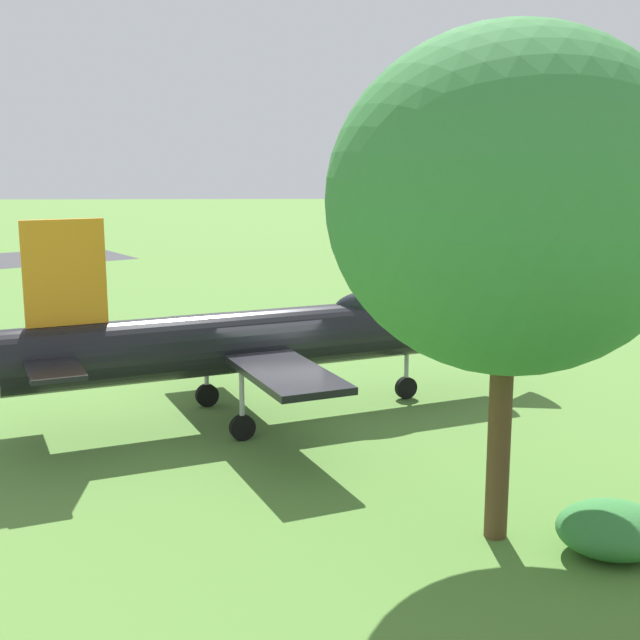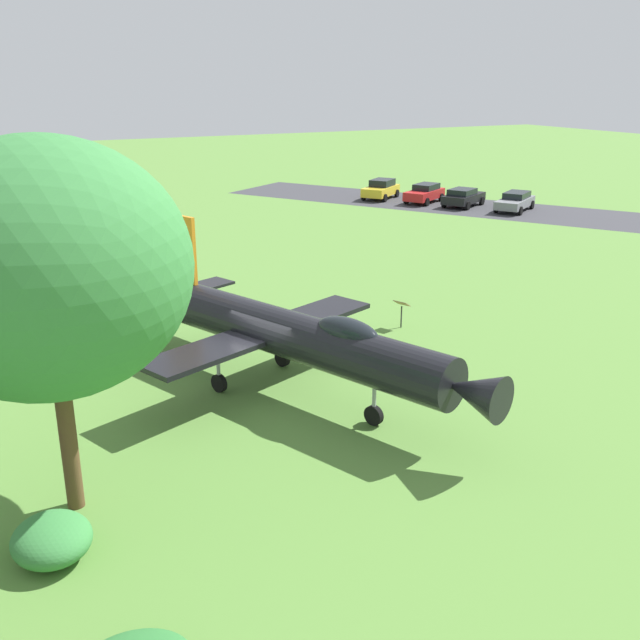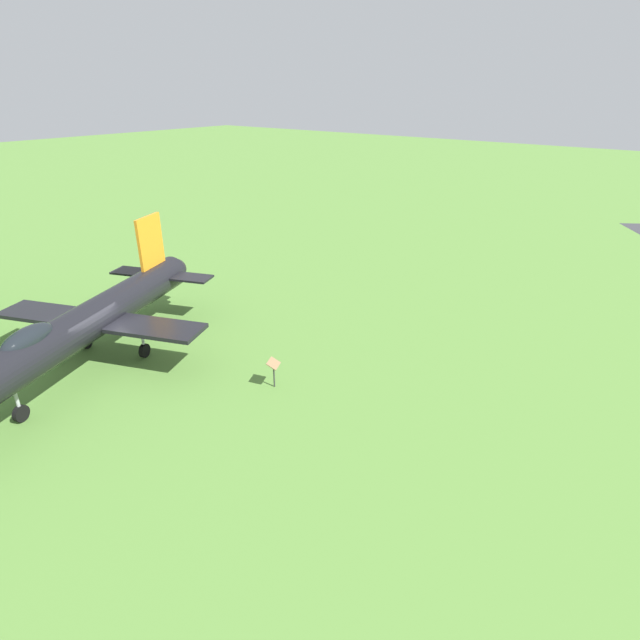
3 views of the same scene
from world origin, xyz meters
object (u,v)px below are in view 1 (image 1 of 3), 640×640
Objects in this scene: shade_tree at (509,202)px; info_plaque at (175,329)px; display_jet at (285,336)px; shrub_near_fence at (613,529)px.

info_plaque is (13.85, 7.38, -4.94)m from shade_tree.
info_plaque is at bearing 97.02° from display_jet.
info_plaque is (6.69, 3.68, -1.18)m from display_jet.
info_plaque is at bearing 32.12° from shrub_near_fence.
display_jet is at bearing 34.75° from shrub_near_fence.
display_jet is 8.89m from shade_tree.
display_jet is at bearing -151.18° from info_plaque.
shade_tree is at bearing 67.43° from shrub_near_fence.
display_jet is 9.74m from shrub_near_fence.
display_jet is 1.64× the size of shade_tree.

